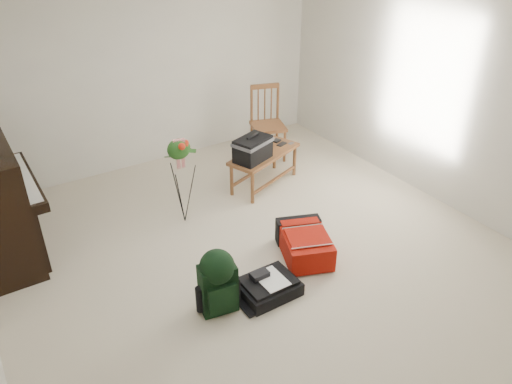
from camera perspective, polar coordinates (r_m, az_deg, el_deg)
floor at (r=5.22m, az=0.66°, el=-7.68°), size 5.00×5.50×0.01m
ceiling at (r=4.17m, az=0.87°, el=20.47°), size 5.00×5.50×0.01m
wall_back at (r=6.87m, az=-12.28°, el=13.06°), size 5.00×0.04×2.50m
wall_right at (r=6.19m, az=20.79°, el=9.88°), size 0.04×5.50×2.50m
bench at (r=6.20m, az=-0.33°, el=4.96°), size 1.10×0.74×0.79m
dining_chair at (r=7.07m, az=1.23°, el=7.79°), size 0.56×0.56×1.03m
red_suitcase at (r=5.23m, az=5.26°, el=-5.64°), size 0.67×0.81×0.29m
black_duffel at (r=4.77m, az=1.36°, el=-10.69°), size 0.54×0.43×0.23m
green_backpack at (r=4.44m, az=-4.38°, el=-9.87°), size 0.35×0.32×0.64m
flower_stand at (r=5.59m, az=-8.50°, el=1.19°), size 0.40×0.40×1.07m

